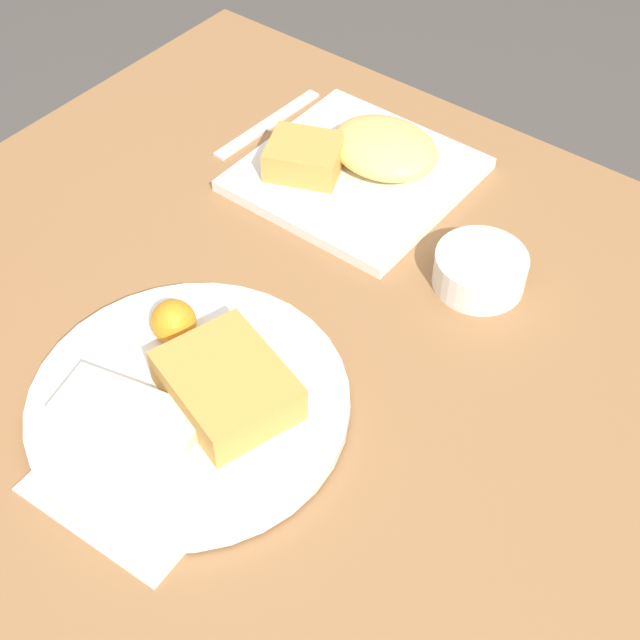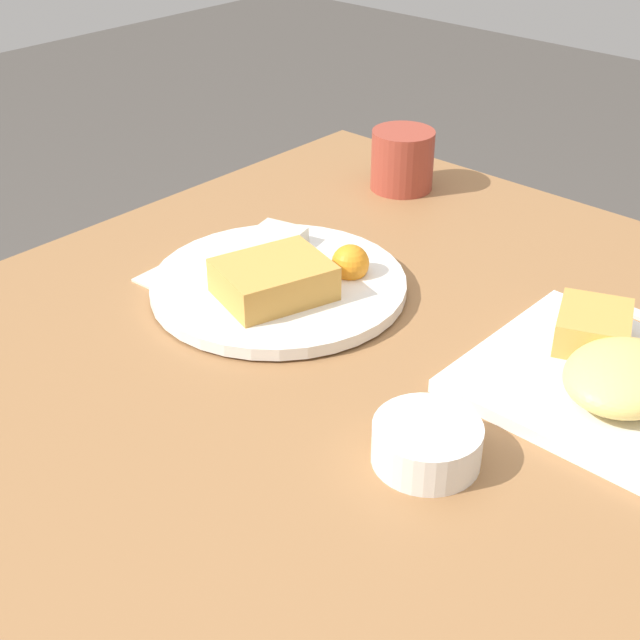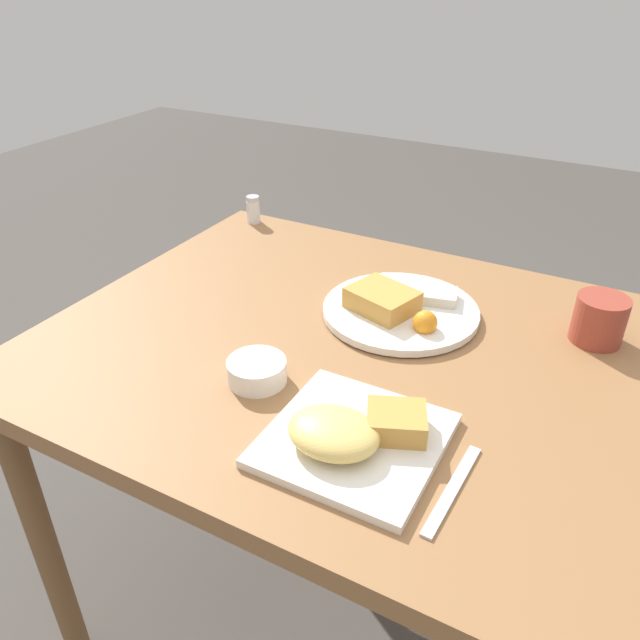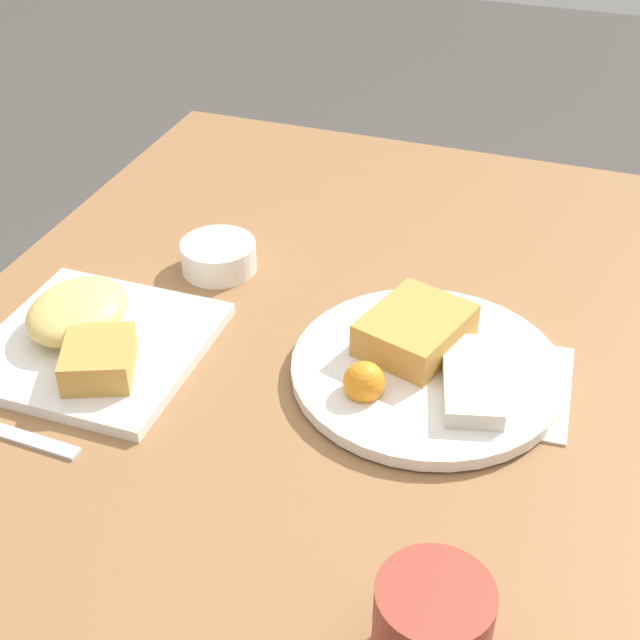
% 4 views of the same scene
% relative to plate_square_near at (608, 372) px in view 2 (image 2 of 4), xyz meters
% --- Properties ---
extents(dining_table, '(1.04, 0.87, 0.76)m').
position_rel_plate_square_near_xyz_m(dining_table, '(-0.13, 0.24, -0.11)').
color(dining_table, olive).
rests_on(dining_table, ground_plane).
extents(menu_card, '(0.18, 0.26, 0.00)m').
position_rel_plate_square_near_xyz_m(menu_card, '(-0.09, 0.40, -0.02)').
color(menu_card, beige).
rests_on(menu_card, dining_table).
extents(plate_square_near, '(0.24, 0.24, 0.06)m').
position_rel_plate_square_near_xyz_m(plate_square_near, '(0.00, 0.00, 0.00)').
color(plate_square_near, white).
rests_on(plate_square_near, dining_table).
extents(plate_oval_far, '(0.29, 0.29, 0.05)m').
position_rel_plate_square_near_xyz_m(plate_oval_far, '(-0.08, 0.37, -0.00)').
color(plate_oval_far, white).
rests_on(plate_oval_far, menu_card).
extents(sauce_ramekin, '(0.10, 0.10, 0.04)m').
position_rel_plate_square_near_xyz_m(sauce_ramekin, '(-0.20, 0.07, -0.00)').
color(sauce_ramekin, white).
rests_on(sauce_ramekin, dining_table).
extents(coffee_mug, '(0.09, 0.09, 0.09)m').
position_rel_plate_square_near_xyz_m(coffee_mug, '(0.26, 0.45, 0.02)').
color(coffee_mug, '#9E3D2D').
rests_on(coffee_mug, dining_table).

